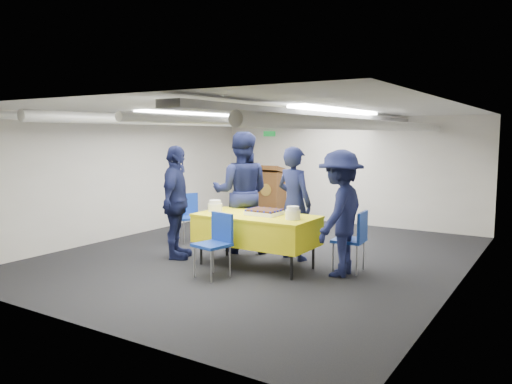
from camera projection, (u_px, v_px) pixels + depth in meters
ground at (261, 255)px, 8.02m from camera, size 7.00×7.00×0.00m
room_shell at (279, 142)px, 8.10m from camera, size 6.00×7.00×2.30m
serving_table at (256, 229)px, 7.28m from camera, size 1.77×0.90×0.77m
sheet_cake at (264, 212)px, 7.27m from camera, size 0.49×0.38×0.09m
plate_stack_left at (215, 206)px, 7.58m from camera, size 0.22×0.22×0.17m
plate_stack_right at (293, 213)px, 6.87m from camera, size 0.21×0.21×0.18m
podium at (271, 193)px, 11.36m from camera, size 0.62×0.53×1.25m
chair_near at (217, 238)px, 6.79m from camera, size 0.49×0.49×0.87m
chair_right at (355, 235)px, 6.99m from camera, size 0.45×0.45×0.87m
chair_left at (189, 212)px, 9.01m from camera, size 0.58×0.58×0.87m
sailor_a at (294, 203)px, 7.71m from camera, size 0.73×0.57×1.75m
sailor_b at (241, 192)px, 8.18m from camera, size 1.20×1.12×1.98m
sailor_c at (176, 202)px, 7.76m from camera, size 0.85×1.12×1.77m
sailor_d at (340, 213)px, 6.82m from camera, size 0.68×1.14×1.73m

